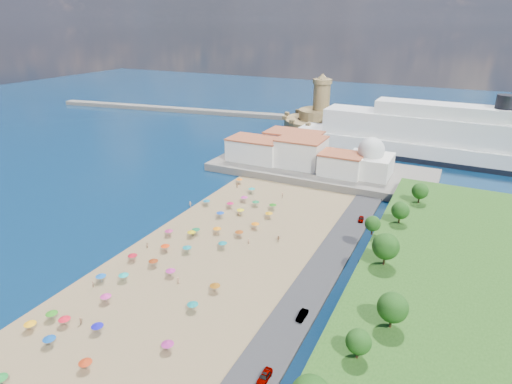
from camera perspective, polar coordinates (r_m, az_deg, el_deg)
The scene contains 12 objects.
ground at distance 121.75m, azimuth -6.97°, elevation -7.15°, with size 700.00×700.00×0.00m, color #071938.
terrace at distance 178.16m, azimuth 8.61°, elevation 2.94°, with size 90.00×36.00×3.00m, color #59544C.
jetty at distance 216.69m, azimuth 5.97°, elevation 6.43°, with size 18.00×70.00×2.40m, color #59544C.
breakwater at distance 300.49m, azimuth -8.88°, elevation 10.69°, with size 200.00×7.00×2.60m, color #59544C.
waterfront_buildings at distance 180.90m, azimuth 4.85°, elevation 5.52°, with size 57.00×29.00×11.00m.
domed_building at distance 169.43m, azimuth 14.98°, elevation 4.08°, with size 16.00×16.00×15.00m.
fortress at distance 242.93m, azimuth 8.56°, elevation 9.34°, with size 40.00×40.00×32.40m.
cruise_ship at distance 208.27m, azimuth 24.32°, elevation 6.19°, with size 141.11×24.51×30.71m.
beach_parasols at distance 113.53m, azimuth -10.94°, elevation -8.49°, with size 33.01×115.92×2.20m.
beachgoers at distance 120.66m, azimuth -7.63°, elevation -6.85°, with size 38.02×101.47×1.87m.
parked_cars at distance 100.50m, azimuth 7.94°, elevation -13.21°, with size 2.02×74.77×1.44m.
hillside_trees at distance 93.89m, azimuth 16.01°, elevation -10.29°, with size 16.00×108.75×7.94m.
Camera 1 is at (59.81, -88.09, 59.03)m, focal length 30.00 mm.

